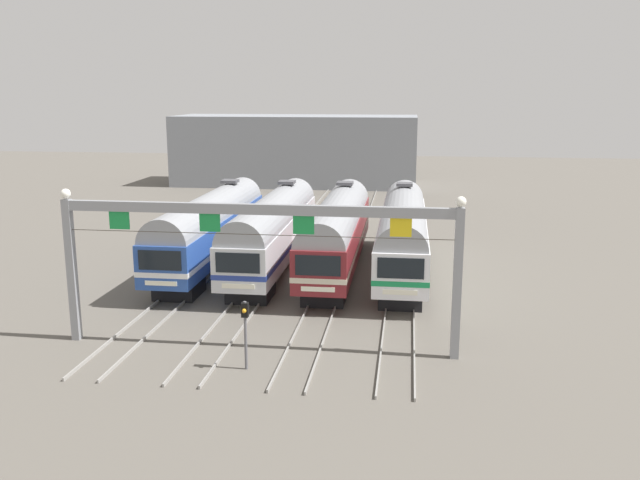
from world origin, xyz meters
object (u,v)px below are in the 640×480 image
commuter_train_white (403,231)px  commuter_train_blue (210,226)px  commuter_train_silver (273,228)px  catenary_gantry (257,235)px  commuter_train_maroon (337,230)px  yard_signal_mast (245,322)px

commuter_train_white → commuter_train_blue: bearing=180.0°
commuter_train_silver → commuter_train_white: (8.16, 0.00, 0.00)m
commuter_train_blue → commuter_train_silver: 4.08m
catenary_gantry → commuter_train_white: bearing=65.6°
commuter_train_maroon → commuter_train_silver: bearing=180.0°
commuter_train_white → catenary_gantry: 15.02m
commuter_train_silver → commuter_train_white: same height
commuter_train_white → commuter_train_silver: bearing=180.0°
commuter_train_white → yard_signal_mast: bearing=-111.1°
commuter_train_blue → commuter_train_white: (12.24, 0.00, 0.00)m
commuter_train_blue → yard_signal_mast: size_ratio=6.24×
commuter_train_silver → yard_signal_mast: commuter_train_silver is taller
commuter_train_silver → catenary_gantry: (2.04, -13.50, 2.42)m
commuter_train_blue → yard_signal_mast: commuter_train_blue is taller
commuter_train_white → yard_signal_mast: commuter_train_white is taller
commuter_train_silver → catenary_gantry: bearing=-81.4°
commuter_train_silver → yard_signal_mast: size_ratio=6.24×
commuter_train_silver → commuter_train_maroon: bearing=0.0°
commuter_train_white → catenary_gantry: (-6.12, -13.50, 2.42)m
commuter_train_white → commuter_train_maroon: bearing=180.0°
commuter_train_maroon → commuter_train_white: 4.08m
catenary_gantry → commuter_train_maroon: bearing=81.4°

